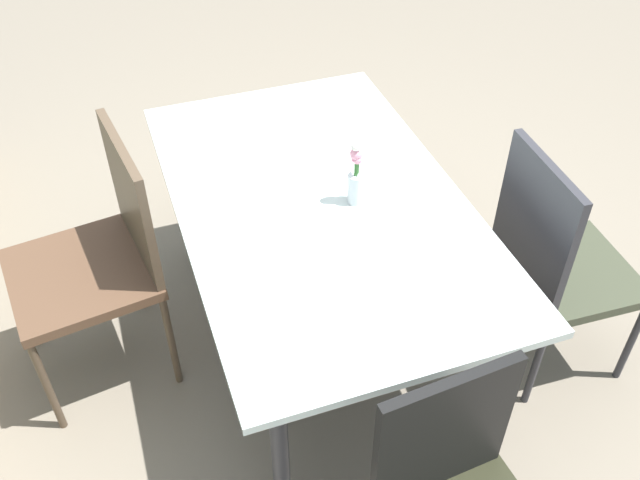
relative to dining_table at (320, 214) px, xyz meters
name	(u,v)px	position (x,y,z in m)	size (l,w,h in m)	color
ground_plane	(307,322)	(0.10, 0.02, -0.67)	(12.00, 12.00, 0.00)	#756B5B
dining_table	(320,214)	(0.00, 0.00, 0.00)	(1.61, 0.98, 0.73)	silver
chair_near_left	(554,259)	(-0.36, -0.77, -0.14)	(0.47, 0.47, 0.97)	#383C2B
chair_far_side	(101,252)	(0.18, 0.77, -0.11)	(0.56, 0.56, 0.98)	brown
flower_vase	(356,176)	(-0.05, -0.11, 0.17)	(0.06, 0.06, 0.25)	silver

